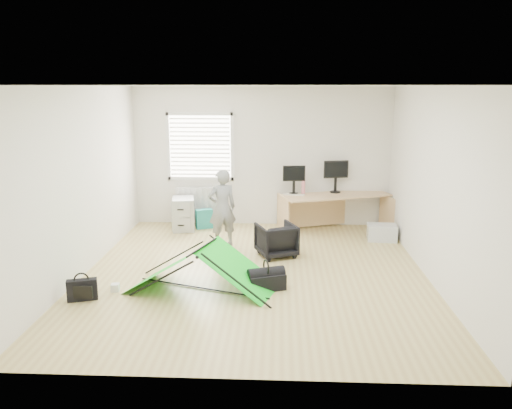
{
  "coord_description": "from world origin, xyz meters",
  "views": [
    {
      "loc": [
        0.35,
        -6.93,
        2.69
      ],
      "look_at": [
        0.0,
        0.4,
        0.95
      ],
      "focal_mm": 35.0,
      "sensor_mm": 36.0,
      "label": 1
    }
  ],
  "objects_px": {
    "storage_crate": "(382,233)",
    "person": "(222,208)",
    "filing_cabinet": "(184,214)",
    "desk": "(336,212)",
    "monitor_right": "(335,181)",
    "kite": "(203,268)",
    "office_chair": "(276,240)",
    "laptop_bag": "(82,290)",
    "monitor_left": "(294,184)",
    "duffel_bag": "(266,281)",
    "thermos": "(303,188)"
  },
  "relations": [
    {
      "from": "laptop_bag",
      "to": "office_chair",
      "type": "bearing_deg",
      "value": 19.37
    },
    {
      "from": "monitor_right",
      "to": "kite",
      "type": "relative_size",
      "value": 0.25
    },
    {
      "from": "filing_cabinet",
      "to": "storage_crate",
      "type": "height_order",
      "value": "filing_cabinet"
    },
    {
      "from": "office_chair",
      "to": "storage_crate",
      "type": "relative_size",
      "value": 1.17
    },
    {
      "from": "person",
      "to": "storage_crate",
      "type": "relative_size",
      "value": 2.63
    },
    {
      "from": "desk",
      "to": "monitor_left",
      "type": "bearing_deg",
      "value": 160.47
    },
    {
      "from": "kite",
      "to": "laptop_bag",
      "type": "distance_m",
      "value": 1.57
    },
    {
      "from": "duffel_bag",
      "to": "monitor_right",
      "type": "bearing_deg",
      "value": 48.13
    },
    {
      "from": "desk",
      "to": "thermos",
      "type": "bearing_deg",
      "value": 160.38
    },
    {
      "from": "monitor_right",
      "to": "kite",
      "type": "distance_m",
      "value": 3.88
    },
    {
      "from": "laptop_bag",
      "to": "duffel_bag",
      "type": "height_order",
      "value": "laptop_bag"
    },
    {
      "from": "office_chair",
      "to": "laptop_bag",
      "type": "xyz_separation_m",
      "value": [
        -2.48,
        -1.87,
        -0.13
      ]
    },
    {
      "from": "kite",
      "to": "storage_crate",
      "type": "bearing_deg",
      "value": 58.08
    },
    {
      "from": "monitor_left",
      "to": "storage_crate",
      "type": "height_order",
      "value": "monitor_left"
    },
    {
      "from": "person",
      "to": "filing_cabinet",
      "type": "bearing_deg",
      "value": -69.42
    },
    {
      "from": "filing_cabinet",
      "to": "monitor_right",
      "type": "relative_size",
      "value": 1.31
    },
    {
      "from": "desk",
      "to": "person",
      "type": "bearing_deg",
      "value": -172.1
    },
    {
      "from": "desk",
      "to": "filing_cabinet",
      "type": "height_order",
      "value": "desk"
    },
    {
      "from": "kite",
      "to": "duffel_bag",
      "type": "height_order",
      "value": "kite"
    },
    {
      "from": "filing_cabinet",
      "to": "monitor_right",
      "type": "xyz_separation_m",
      "value": [
        2.91,
        0.31,
        0.61
      ]
    },
    {
      "from": "desk",
      "to": "kite",
      "type": "relative_size",
      "value": 1.05
    },
    {
      "from": "laptop_bag",
      "to": "monitor_right",
      "type": "bearing_deg",
      "value": 27.63
    },
    {
      "from": "filing_cabinet",
      "to": "duffel_bag",
      "type": "height_order",
      "value": "filing_cabinet"
    },
    {
      "from": "desk",
      "to": "monitor_right",
      "type": "bearing_deg",
      "value": 71.16
    },
    {
      "from": "laptop_bag",
      "to": "duffel_bag",
      "type": "xyz_separation_m",
      "value": [
        2.36,
        0.47,
        -0.03
      ]
    },
    {
      "from": "person",
      "to": "laptop_bag",
      "type": "bearing_deg",
      "value": 35.12
    },
    {
      "from": "filing_cabinet",
      "to": "office_chair",
      "type": "xyz_separation_m",
      "value": [
        1.79,
        -1.45,
        -0.04
      ]
    },
    {
      "from": "monitor_left",
      "to": "person",
      "type": "xyz_separation_m",
      "value": [
        -1.25,
        -1.06,
        -0.23
      ]
    },
    {
      "from": "desk",
      "to": "filing_cabinet",
      "type": "xyz_separation_m",
      "value": [
        -2.91,
        -0.12,
        -0.04
      ]
    },
    {
      "from": "duffel_bag",
      "to": "person",
      "type": "bearing_deg",
      "value": 92.66
    },
    {
      "from": "office_chair",
      "to": "kite",
      "type": "bearing_deg",
      "value": 33.33
    },
    {
      "from": "filing_cabinet",
      "to": "laptop_bag",
      "type": "xyz_separation_m",
      "value": [
        -0.69,
        -3.32,
        -0.17
      ]
    },
    {
      "from": "monitor_right",
      "to": "duffel_bag",
      "type": "height_order",
      "value": "monitor_right"
    },
    {
      "from": "desk",
      "to": "storage_crate",
      "type": "height_order",
      "value": "desk"
    },
    {
      "from": "kite",
      "to": "person",
      "type": "bearing_deg",
      "value": 107.01
    },
    {
      "from": "thermos",
      "to": "office_chair",
      "type": "relative_size",
      "value": 0.44
    },
    {
      "from": "storage_crate",
      "to": "thermos",
      "type": "bearing_deg",
      "value": 155.33
    },
    {
      "from": "monitor_right",
      "to": "laptop_bag",
      "type": "xyz_separation_m",
      "value": [
        -3.6,
        -3.63,
        -0.78
      ]
    },
    {
      "from": "monitor_left",
      "to": "laptop_bag",
      "type": "bearing_deg",
      "value": -133.45
    },
    {
      "from": "desk",
      "to": "person",
      "type": "distance_m",
      "value": 2.33
    },
    {
      "from": "thermos",
      "to": "laptop_bag",
      "type": "height_order",
      "value": "thermos"
    },
    {
      "from": "storage_crate",
      "to": "person",
      "type": "bearing_deg",
      "value": -171.45
    },
    {
      "from": "person",
      "to": "laptop_bag",
      "type": "xyz_separation_m",
      "value": [
        -1.55,
        -2.37,
        -0.53
      ]
    },
    {
      "from": "desk",
      "to": "monitor_right",
      "type": "height_order",
      "value": "monitor_right"
    },
    {
      "from": "desk",
      "to": "duffel_bag",
      "type": "relative_size",
      "value": 4.05
    },
    {
      "from": "thermos",
      "to": "duffel_bag",
      "type": "bearing_deg",
      "value": -101.83
    },
    {
      "from": "filing_cabinet",
      "to": "duffel_bag",
      "type": "bearing_deg",
      "value": -69.82
    },
    {
      "from": "monitor_right",
      "to": "thermos",
      "type": "height_order",
      "value": "monitor_right"
    },
    {
      "from": "filing_cabinet",
      "to": "thermos",
      "type": "xyz_separation_m",
      "value": [
        2.29,
        0.12,
        0.51
      ]
    },
    {
      "from": "thermos",
      "to": "duffel_bag",
      "type": "relative_size",
      "value": 0.51
    }
  ]
}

